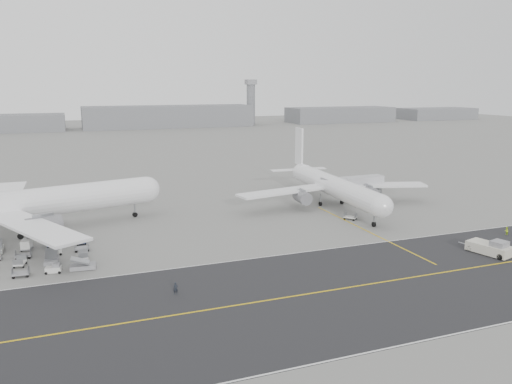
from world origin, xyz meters
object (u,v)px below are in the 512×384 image
object	(u,v)px
control_tower	(251,101)
jet_bridge	(354,184)
pushback_tug	(491,248)
ground_crew_a	(176,288)
airliner_b	(332,185)
airliner_a	(16,205)
ground_crew_b	(506,231)

from	to	relation	value
control_tower	jet_bridge	size ratio (longest dim) A/B	1.84
control_tower	pushback_tug	bearing A→B (deg)	-101.77
pushback_tug	jet_bridge	world-z (taller)	jet_bridge
jet_bridge	ground_crew_a	size ratio (longest dim) A/B	9.84
airliner_b	ground_crew_a	xyz separation A→B (m)	(-44.50, -37.76, -3.89)
airliner_b	pushback_tug	bearing A→B (deg)	-75.74
control_tower	pushback_tug	world-z (taller)	control_tower
control_tower	airliner_a	distance (m)	273.86
jet_bridge	ground_crew_a	xyz separation A→B (m)	(-50.98, -38.69, -3.58)
pushback_tug	ground_crew_a	distance (m)	52.56
airliner_b	jet_bridge	xyz separation A→B (m)	(6.48, 0.94, -0.30)
ground_crew_a	ground_crew_b	size ratio (longest dim) A/B	1.11
ground_crew_a	jet_bridge	bearing A→B (deg)	46.79
control_tower	ground_crew_a	bearing A→B (deg)	-111.78
ground_crew_a	airliner_b	bearing A→B (deg)	49.90
airliner_b	jet_bridge	size ratio (longest dim) A/B	2.82
airliner_b	pushback_tug	xyz separation A→B (m)	(8.02, -39.82, -3.67)
ground_crew_a	ground_crew_b	xyz separation A→B (m)	(63.88, 5.40, -0.08)
control_tower	airliner_a	world-z (taller)	control_tower
pushback_tug	ground_crew_b	distance (m)	13.59
airliner_a	airliner_b	xyz separation A→B (m)	(66.68, 0.11, -0.93)
control_tower	pushback_tug	size ratio (longest dim) A/B	3.37
airliner_b	pushback_tug	world-z (taller)	airliner_b
jet_bridge	ground_crew_b	xyz separation A→B (m)	(12.89, -33.29, -3.67)
ground_crew_a	airliner_a	bearing A→B (deg)	130.10
airliner_a	pushback_tug	bearing A→B (deg)	-131.59
control_tower	jet_bridge	world-z (taller)	control_tower
airliner_a	ground_crew_b	world-z (taller)	airliner_a
airliner_a	ground_crew_a	bearing A→B (deg)	-163.09
ground_crew_a	pushback_tug	bearing A→B (deg)	7.35
control_tower	jet_bridge	bearing A→B (deg)	-104.06
airliner_a	ground_crew_b	size ratio (longest dim) A/B	36.19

